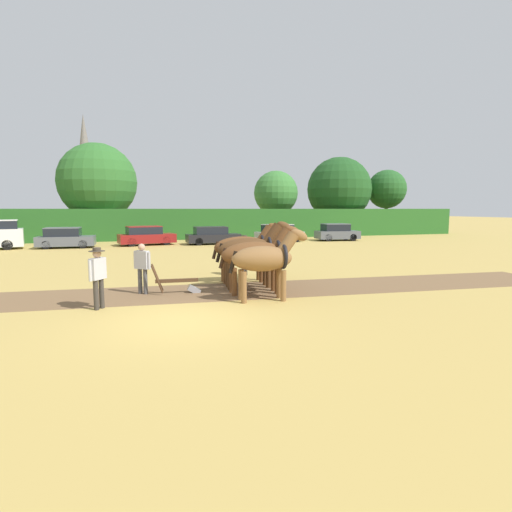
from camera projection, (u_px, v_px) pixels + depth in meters
ground_plane at (183, 321)px, 10.38m from camera, size 240.00×240.00×0.00m
plowed_furrow_strip at (96, 297)px, 13.14m from camera, size 35.12×5.89×0.01m
hedgerow at (144, 225)px, 36.84m from camera, size 68.33×1.38×2.90m
tree_center_left at (97, 182)px, 37.87m from camera, size 7.28×7.28×9.07m
tree_center at (276, 193)px, 44.15m from camera, size 4.87×4.87×7.08m
tree_center_right at (339, 189)px, 46.59m from camera, size 7.43×7.43×8.87m
tree_right at (387, 189)px, 48.36m from camera, size 4.65×4.65×7.59m
church_spire at (85, 167)px, 72.57m from camera, size 3.06×3.06×19.88m
draft_horse_lead_left at (266, 259)px, 12.55m from camera, size 2.63×1.00×2.34m
draft_horse_lead_right at (258, 254)px, 13.62m from camera, size 2.96×1.12×2.39m
draft_horse_trail_left at (251, 250)px, 14.70m from camera, size 2.93×1.09×2.51m
draft_horse_trail_right at (245, 247)px, 15.77m from camera, size 2.89×1.09×2.41m
plow at (181, 284)px, 13.72m from camera, size 1.70×0.49×1.13m
farmer_at_plow at (142, 265)px, 13.54m from camera, size 0.54×0.49×1.73m
farmer_beside_team at (245, 252)px, 17.30m from camera, size 0.50×0.52×1.76m
farmer_onlooker_left at (98, 273)px, 11.46m from camera, size 0.47×0.57×1.79m
parked_car_left at (65, 238)px, 29.67m from camera, size 4.02×1.90×1.53m
parked_car_center_left at (146, 236)px, 31.91m from camera, size 4.60×2.53×1.53m
parked_car_center at (212, 236)px, 32.79m from camera, size 4.39×1.87×1.44m
parked_car_center_right at (279, 233)px, 34.92m from camera, size 4.34×2.39×1.56m
parked_car_right at (337, 232)px, 36.54m from camera, size 4.00×2.25×1.56m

